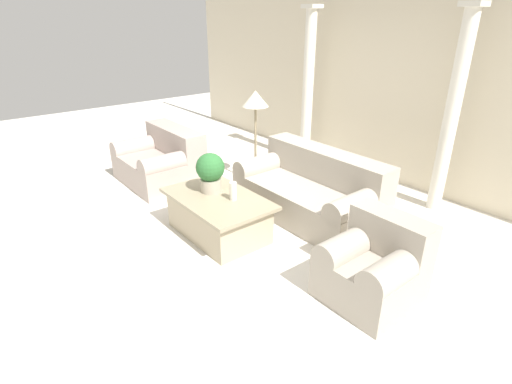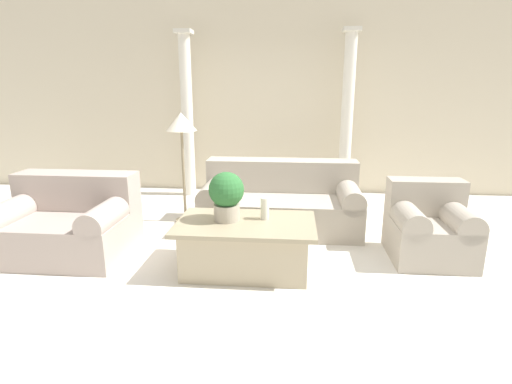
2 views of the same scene
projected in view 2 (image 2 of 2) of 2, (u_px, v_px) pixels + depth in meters
name	position (u px, v px, depth m)	size (l,w,h in m)	color
ground_plane	(255.00, 251.00, 4.35)	(16.00, 16.00, 0.00)	silver
wall_back	(270.00, 95.00, 6.52)	(10.00, 0.06, 3.20)	beige
sofa_long	(281.00, 201.00, 5.03)	(1.93, 0.99, 0.82)	#ADA393
loveseat	(68.00, 222.00, 4.26)	(1.32, 0.99, 0.82)	#B2A197
coffee_table	(246.00, 245.00, 3.86)	(1.32, 0.82, 0.49)	tan
potted_plant	(226.00, 194.00, 3.79)	(0.34, 0.34, 0.47)	#B2A893
pillar_candle	(265.00, 208.00, 3.86)	(0.08, 0.08, 0.22)	silver
floor_lamp	(181.00, 130.00, 4.99)	(0.38, 0.38, 1.43)	gray
column_left	(187.00, 114.00, 6.30)	(0.25, 0.25, 2.56)	silver
column_right	(347.00, 115.00, 6.08)	(0.25, 0.25, 2.56)	silver
armchair	(429.00, 226.00, 4.12)	(0.78, 0.79, 0.79)	#ADA393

